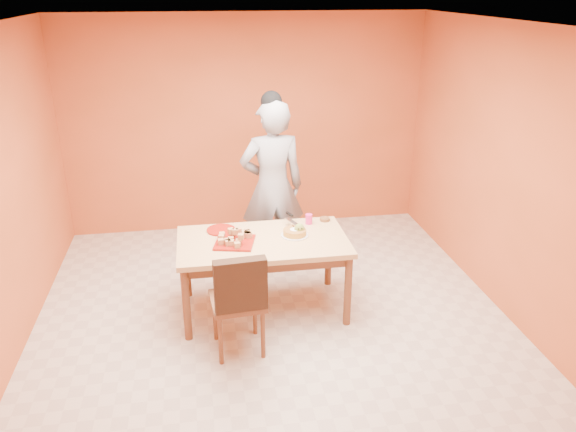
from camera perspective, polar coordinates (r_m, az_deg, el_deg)
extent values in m
plane|color=beige|center=(5.38, -1.28, -11.27)|extent=(5.00, 5.00, 0.00)
plane|color=white|center=(4.48, -1.60, 18.76)|extent=(5.00, 5.00, 0.00)
plane|color=#CC5A2F|center=(7.15, -4.30, 9.18)|extent=(4.50, 0.00, 4.50)
plane|color=#CC5A2F|center=(5.53, 22.39, 3.49)|extent=(0.00, 5.00, 5.00)
cube|color=tan|center=(5.31, -2.57, -2.65)|extent=(1.60, 0.90, 0.05)
cube|color=brown|center=(5.35, -2.56, -3.38)|extent=(1.48, 0.78, 0.10)
cylinder|color=brown|center=(5.12, -10.28, -8.88)|extent=(0.07, 0.07, 0.71)
cylinder|color=brown|center=(5.81, -10.28, -4.90)|extent=(0.07, 0.07, 0.71)
cylinder|color=brown|center=(5.28, 6.10, -7.59)|extent=(0.07, 0.07, 0.71)
cylinder|color=brown|center=(5.95, 4.14, -3.88)|extent=(0.07, 0.07, 0.71)
imported|color=gray|center=(6.07, -1.60, 2.93)|extent=(0.72, 0.50, 1.91)
cube|color=maroon|center=(5.24, -5.44, -2.69)|extent=(0.42, 0.42, 0.02)
cylinder|color=maroon|center=(5.52, -6.81, -1.41)|extent=(0.34, 0.34, 0.02)
cylinder|color=silver|center=(5.38, 0.68, -1.96)|extent=(0.28, 0.28, 0.01)
cylinder|color=#BF8D31|center=(5.36, 0.68, -1.65)|extent=(0.26, 0.26, 0.05)
cube|color=silver|center=(5.51, 0.46, -0.58)|extent=(0.13, 0.23, 0.01)
ellipsoid|color=olive|center=(5.35, 1.16, -1.39)|extent=(0.10, 0.08, 0.13)
cylinder|color=#E2217B|center=(5.63, 2.13, -0.31)|extent=(0.07, 0.07, 0.10)
cylinder|color=#3D1E10|center=(5.72, 3.76, -0.33)|extent=(0.11, 0.11, 0.03)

